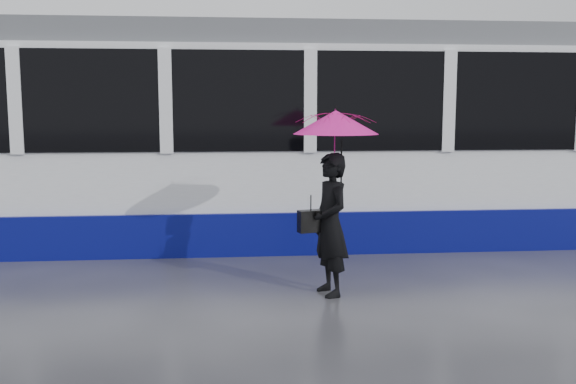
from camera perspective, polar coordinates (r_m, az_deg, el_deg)
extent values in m
plane|color=#2E2E34|center=(8.02, -8.51, -7.82)|extent=(90.00, 90.00, 0.00)
cube|color=#3F3D38|center=(9.74, -7.93, -5.01)|extent=(34.00, 0.07, 0.02)
cube|color=#3F3D38|center=(11.15, -7.59, -3.42)|extent=(34.00, 0.07, 0.02)
cube|color=white|center=(10.37, 3.86, 4.25)|extent=(24.00, 2.40, 2.95)
cube|color=#090D67|center=(10.51, 3.81, -2.37)|extent=(24.00, 2.56, 0.62)
cube|color=black|center=(10.36, 3.90, 7.98)|extent=(23.00, 2.48, 1.40)
cube|color=#575A5F|center=(10.41, 3.95, 13.36)|extent=(23.60, 2.20, 0.35)
imported|color=black|center=(7.22, 3.79, -2.90)|extent=(0.53, 0.67, 1.61)
imported|color=#F4147A|center=(7.12, 4.25, 4.18)|extent=(1.08, 1.10, 0.81)
cone|color=#F4147A|center=(7.11, 4.27, 6.21)|extent=(1.16, 1.16, 0.26)
cylinder|color=black|center=(7.11, 4.28, 7.42)|extent=(0.01, 0.01, 0.06)
cylinder|color=black|center=(7.18, 4.76, 1.78)|extent=(0.02, 0.02, 0.70)
cube|color=black|center=(7.20, 2.04, -2.61)|extent=(0.31, 0.20, 0.25)
cylinder|color=black|center=(7.17, 2.05, -0.92)|extent=(0.01, 0.01, 0.18)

